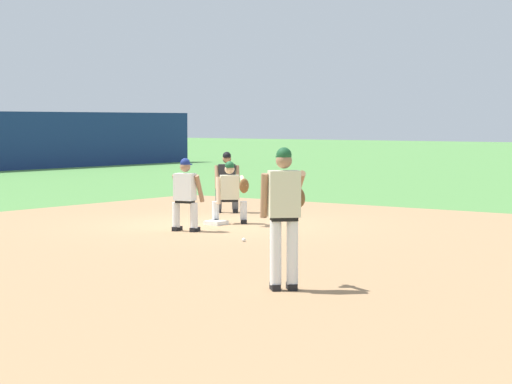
{
  "coord_description": "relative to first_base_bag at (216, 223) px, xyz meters",
  "views": [
    {
      "loc": [
        -16.19,
        -13.35,
        2.2
      ],
      "look_at": [
        -4.04,
        -4.13,
        1.11
      ],
      "focal_mm": 70.0,
      "sensor_mm": 36.0,
      "label": 1
    }
  ],
  "objects": [
    {
      "name": "first_baseman",
      "position": [
        0.34,
        -0.13,
        0.69
      ],
      "size": [
        0.74,
        1.08,
        1.34
      ],
      "color": "black",
      "rests_on": "ground"
    },
    {
      "name": "infield_dirt_patch",
      "position": [
        -2.88,
        -2.95,
        -0.04
      ],
      "size": [
        18.0,
        18.0,
        0.01
      ],
      "primitive_type": "cube",
      "color": "#A87F56",
      "rests_on": "ground"
    },
    {
      "name": "baserunner",
      "position": [
        -1.34,
        -0.32,
        0.75
      ],
      "size": [
        0.53,
        0.65,
        1.46
      ],
      "color": "black",
      "rests_on": "ground"
    },
    {
      "name": "pitcher",
      "position": [
        -5.73,
        -5.88,
        1.01
      ],
      "size": [
        0.85,
        0.55,
        1.86
      ],
      "color": "black",
      "rests_on": "ground"
    },
    {
      "name": "baseball",
      "position": [
        -1.98,
        -2.29,
        -0.01
      ],
      "size": [
        0.07,
        0.07,
        0.07
      ],
      "primitive_type": "sphere",
      "color": "white",
      "rests_on": "ground"
    },
    {
      "name": "umpire",
      "position": [
        2.33,
        1.58,
        0.75
      ],
      "size": [
        0.67,
        0.68,
        1.46
      ],
      "color": "black",
      "rests_on": "ground"
    },
    {
      "name": "ground_plane",
      "position": [
        0.0,
        0.0,
        -0.04
      ],
      "size": [
        160.0,
        160.0,
        0.0
      ],
      "primitive_type": "plane",
      "color": "#518942"
    },
    {
      "name": "first_base_bag",
      "position": [
        0.0,
        0.0,
        0.0
      ],
      "size": [
        0.38,
        0.38,
        0.09
      ],
      "primitive_type": "cube",
      "color": "white",
      "rests_on": "ground"
    }
  ]
}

